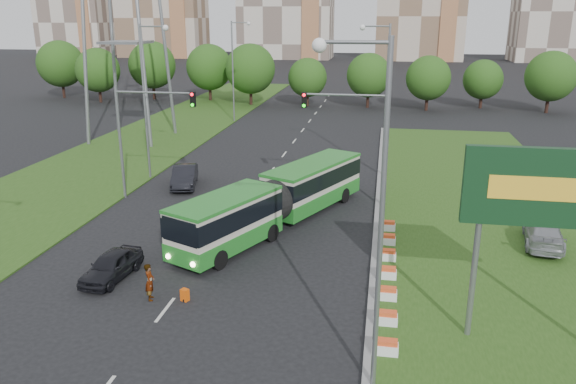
% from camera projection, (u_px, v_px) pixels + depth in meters
% --- Properties ---
extents(ground, '(360.00, 360.00, 0.00)m').
position_uv_depth(ground, '(260.00, 260.00, 30.20)').
color(ground, black).
rests_on(ground, ground).
extents(grass_median, '(14.00, 60.00, 0.15)m').
position_uv_depth(grass_median, '(487.00, 222.00, 35.57)').
color(grass_median, '#254A15').
rests_on(grass_median, ground).
extents(median_kerb, '(0.30, 60.00, 0.18)m').
position_uv_depth(median_kerb, '(377.00, 215.00, 36.70)').
color(median_kerb, gray).
rests_on(median_kerb, ground).
extents(left_verge, '(12.00, 110.00, 0.10)m').
position_uv_depth(left_verge, '(140.00, 146.00, 56.62)').
color(left_verge, '#254A15').
rests_on(left_verge, ground).
extents(lane_markings, '(0.20, 100.00, 0.01)m').
position_uv_depth(lane_markings, '(276.00, 165.00, 49.49)').
color(lane_markings, beige).
rests_on(lane_markings, ground).
extents(flower_planters, '(1.10, 13.70, 0.60)m').
position_uv_depth(flower_planters, '(386.00, 272.00, 27.65)').
color(flower_planters, white).
rests_on(flower_planters, grass_median).
extents(billboard, '(6.00, 0.37, 8.00)m').
position_uv_depth(billboard, '(546.00, 197.00, 20.71)').
color(billboard, gray).
rests_on(billboard, ground).
extents(traffic_mast_median, '(5.76, 0.32, 8.00)m').
position_uv_depth(traffic_mast_median, '(362.00, 129.00, 37.21)').
color(traffic_mast_median, gray).
rests_on(traffic_mast_median, ground).
extents(traffic_mast_left, '(5.76, 0.32, 8.00)m').
position_uv_depth(traffic_mast_left, '(141.00, 125.00, 38.75)').
color(traffic_mast_left, gray).
rests_on(traffic_mast_left, ground).
extents(street_lamps, '(36.00, 60.00, 12.00)m').
position_uv_depth(street_lamps, '(248.00, 116.00, 38.29)').
color(street_lamps, gray).
rests_on(street_lamps, ground).
extents(tree_line, '(120.00, 8.00, 9.00)m').
position_uv_depth(tree_line, '(414.00, 76.00, 78.92)').
color(tree_line, '#265516').
rests_on(tree_line, ground).
extents(articulated_bus, '(2.62, 16.83, 2.77)m').
position_uv_depth(articulated_bus, '(273.00, 199.00, 34.74)').
color(articulated_bus, beige).
rests_on(articulated_bus, ground).
extents(car_left_near, '(2.05, 4.19, 1.38)m').
position_uv_depth(car_left_near, '(111.00, 266.00, 27.86)').
color(car_left_near, black).
rests_on(car_left_near, ground).
extents(car_left_far, '(2.85, 5.14, 1.60)m').
position_uv_depth(car_left_far, '(185.00, 176.00, 42.99)').
color(car_left_far, black).
rests_on(car_left_far, ground).
extents(car_median, '(2.77, 5.20, 1.43)m').
position_uv_depth(car_median, '(543.00, 233.00, 31.52)').
color(car_median, '#9C9FA4').
rests_on(car_median, grass_median).
extents(pedestrian, '(0.60, 0.74, 1.78)m').
position_uv_depth(pedestrian, '(150.00, 282.00, 25.71)').
color(pedestrian, gray).
rests_on(pedestrian, ground).
extents(shopping_trolley, '(0.34, 0.35, 0.58)m').
position_uv_depth(shopping_trolley, '(185.00, 295.00, 25.77)').
color(shopping_trolley, '#DF520B').
rests_on(shopping_trolley, ground).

